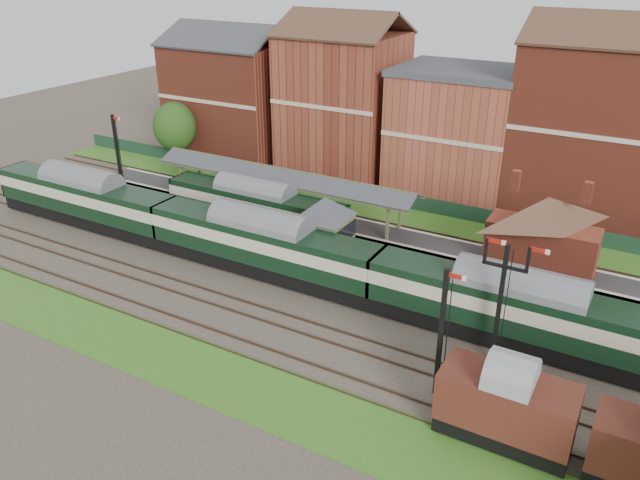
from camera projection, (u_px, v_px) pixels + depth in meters
The scene contains 17 objects.
ground at pixel (339, 295), 45.75m from camera, with size 160.00×160.00×0.00m, color #473D33.
grass_back at pixel (419, 219), 58.31m from camera, with size 90.00×4.50×0.06m, color #2D6619.
grass_front at pixel (242, 385), 36.31m from camera, with size 90.00×5.00×0.06m, color #2D6619.
fence at pixel (427, 205), 59.58m from camera, with size 90.00×0.12×1.50m, color #193823.
platform at pixel (341, 228), 55.43m from camera, with size 55.00×3.40×1.00m, color #2D2D2D.
signal_box at pixel (325, 231), 48.28m from camera, with size 5.40×5.40×6.00m.
brick_hut at pixel (420, 278), 45.56m from camera, with size 3.20×2.64×2.94m.
station_building at pixel (543, 232), 46.36m from camera, with size 8.10×8.10×5.90m.
canopy at pixel (283, 173), 56.37m from camera, with size 26.00×3.89×4.08m.
semaphore_bracket at pixel (501, 297), 36.43m from camera, with size 3.60×0.25×8.18m.
semaphore_platform_end at pixel (117, 152), 63.66m from camera, with size 1.23×0.25×8.00m.
semaphore_siding at pixel (441, 331), 33.99m from camera, with size 1.23×0.25×8.00m.
town_backdrop at pixel (455, 124), 62.49m from camera, with size 69.00×10.00×16.00m.
dmu_train at pixel (262, 243), 47.65m from camera, with size 58.13×3.05×4.47m.
platform_railcar at pixel (256, 206), 55.15m from camera, with size 17.49×2.76×4.03m.
goods_van_a at pixel (506, 405), 31.31m from camera, with size 6.71×2.91×4.07m.
tree_back at pixel (175, 127), 71.79m from camera, with size 4.92×4.92×7.19m.
Camera 1 is at (18.39, -35.14, 23.19)m, focal length 35.00 mm.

